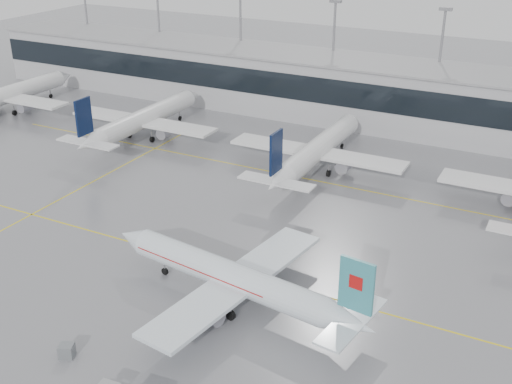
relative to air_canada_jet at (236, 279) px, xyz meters
The scene contains 13 objects.
ground 9.76m from the air_canada_jet, 138.98° to the left, with size 320.00×320.00×0.00m, color gray.
taxi_line_main 9.76m from the air_canada_jet, 138.98° to the left, with size 120.00×0.25×0.01m, color yellow.
taxi_line_north 36.83m from the air_canada_jet, 100.87° to the left, with size 120.00×0.25×0.01m, color yellow.
taxi_line_cross 42.61m from the air_canada_jet, 150.35° to the left, with size 0.25×60.00×0.01m, color yellow.
terminal 68.42m from the air_canada_jet, 95.81° to the left, with size 180.00×15.00×12.00m, color #A4A4A8.
terminal_glass 61.00m from the air_canada_jet, 96.53° to the left, with size 180.00×0.20×5.00m, color black.
terminal_roof 68.94m from the air_canada_jet, 95.81° to the left, with size 182.00×16.00×0.40m, color gray.
light_masts 75.01m from the air_canada_jet, 95.34° to the left, with size 156.40×1.00×22.60m.
air_canada_jet is the anchor object (origin of this frame).
parked_jet_a 86.56m from the air_canada_jet, 152.70° to the left, with size 29.64×36.96×11.72m.
parked_jet_b 57.74m from the air_canada_jet, 136.55° to the left, with size 29.64×36.96×11.72m.
parked_jet_c 40.31m from the air_canada_jet, 99.88° to the left, with size 29.64×36.96×11.72m.
gse_unit 18.91m from the air_canada_jet, 123.97° to the right, with size 1.41×1.31×1.41m, color slate.
Camera 1 is at (36.40, -57.94, 41.17)m, focal length 45.00 mm.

